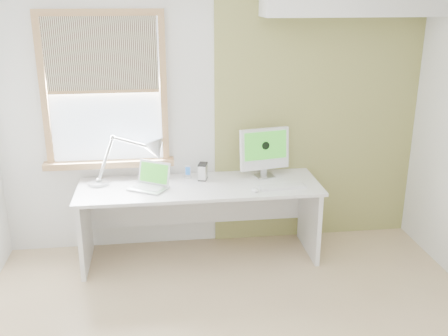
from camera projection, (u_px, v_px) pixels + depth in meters
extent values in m
cube|color=white|center=(214.00, 114.00, 4.89)|extent=(4.00, 0.02, 2.60)
cube|color=#928F49|center=(317.00, 112.00, 4.99)|extent=(2.00, 0.02, 2.60)
cube|color=#A17547|center=(44.00, 92.00, 4.58)|extent=(0.06, 0.06, 1.42)
cube|color=#A17547|center=(164.00, 90.00, 4.71)|extent=(0.06, 0.06, 1.42)
cube|color=#A17547|center=(99.00, 12.00, 4.43)|extent=(1.00, 0.06, 0.06)
cube|color=#A17547|center=(110.00, 163.00, 4.85)|extent=(1.20, 0.14, 0.06)
cube|color=#D1E2F9|center=(105.00, 91.00, 4.66)|extent=(1.00, 0.01, 1.30)
cube|color=beige|center=(101.00, 55.00, 4.52)|extent=(0.98, 0.02, 0.65)
cube|color=#A17547|center=(104.00, 92.00, 4.62)|extent=(0.98, 0.03, 0.03)
cube|color=white|center=(200.00, 187.00, 4.70)|extent=(2.20, 0.70, 0.03)
cube|color=white|center=(85.00, 230.00, 4.69)|extent=(0.04, 0.64, 0.70)
cube|color=white|center=(309.00, 217.00, 4.94)|extent=(0.04, 0.64, 0.70)
cube|color=white|center=(197.00, 200.00, 5.08)|extent=(2.08, 0.02, 0.48)
cylinder|color=#BABDBF|center=(99.00, 183.00, 4.71)|extent=(0.24, 0.24, 0.03)
sphere|color=#BABDBF|center=(99.00, 181.00, 4.70)|extent=(0.07, 0.07, 0.06)
cylinder|color=#BABDBF|center=(106.00, 159.00, 4.67)|extent=(0.18, 0.08, 0.40)
sphere|color=#BABDBF|center=(113.00, 138.00, 4.64)|extent=(0.06, 0.06, 0.05)
cylinder|color=#BABDBF|center=(133.00, 143.00, 4.72)|extent=(0.36, 0.09, 0.16)
sphere|color=#BABDBF|center=(153.00, 148.00, 4.79)|extent=(0.06, 0.06, 0.04)
cone|color=#BABDBF|center=(156.00, 151.00, 4.82)|extent=(0.32, 0.32, 0.24)
cube|color=#BABDBF|center=(148.00, 188.00, 4.60)|extent=(0.39, 0.36, 0.02)
cube|color=#B2B5B7|center=(148.00, 187.00, 4.59)|extent=(0.30, 0.26, 0.00)
cube|color=#BABDBF|center=(154.00, 173.00, 4.66)|extent=(0.31, 0.23, 0.21)
cube|color=#2E9121|center=(154.00, 173.00, 4.65)|extent=(0.26, 0.19, 0.17)
cylinder|color=#BABDBF|center=(188.00, 177.00, 4.87)|extent=(0.08, 0.08, 0.02)
cube|color=#BABDBF|center=(188.00, 171.00, 4.85)|extent=(0.05, 0.02, 0.11)
cube|color=#194C99|center=(188.00, 171.00, 4.85)|extent=(0.04, 0.01, 0.08)
cube|color=#BABDBF|center=(203.00, 172.00, 4.82)|extent=(0.10, 0.13, 0.15)
cube|color=black|center=(203.00, 164.00, 4.79)|extent=(0.10, 0.14, 0.01)
cube|color=black|center=(203.00, 179.00, 4.84)|extent=(0.10, 0.14, 0.01)
cube|color=#BABDBF|center=(264.00, 176.00, 4.91)|extent=(0.20, 0.19, 0.01)
cube|color=#BABDBF|center=(264.00, 167.00, 4.91)|extent=(0.06, 0.03, 0.16)
cube|color=white|center=(264.00, 149.00, 4.84)|extent=(0.48, 0.17, 0.39)
cube|color=#2E9121|center=(266.00, 146.00, 4.81)|extent=(0.41, 0.11, 0.26)
cylinder|color=black|center=(266.00, 146.00, 4.80)|extent=(0.08, 0.02, 0.08)
cube|color=white|center=(282.00, 187.00, 4.63)|extent=(0.43, 0.14, 0.02)
cube|color=white|center=(282.00, 186.00, 4.63)|extent=(0.40, 0.11, 0.00)
ellipsoid|color=white|center=(255.00, 190.00, 4.55)|extent=(0.06, 0.10, 0.03)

